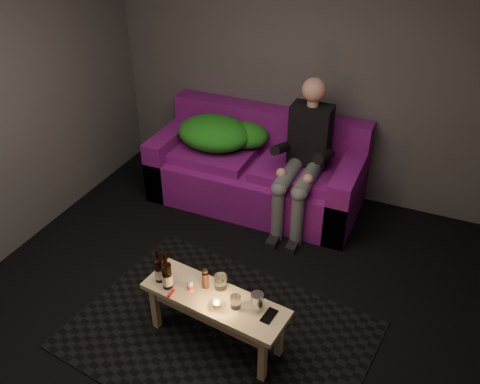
# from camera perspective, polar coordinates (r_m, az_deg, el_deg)

# --- Properties ---
(floor) EXTENTS (4.50, 4.50, 0.00)m
(floor) POSITION_cam_1_polar(r_m,az_deg,el_deg) (3.99, -4.00, -14.98)
(floor) COLOR black
(floor) RESTS_ON ground
(room) EXTENTS (4.50, 4.50, 4.50)m
(room) POSITION_cam_1_polar(r_m,az_deg,el_deg) (3.36, -1.41, 9.97)
(room) COLOR silver
(room) RESTS_ON ground
(rug) EXTENTS (2.30, 1.81, 0.01)m
(rug) POSITION_cam_1_polar(r_m,az_deg,el_deg) (3.93, -2.37, -15.70)
(rug) COLOR black
(rug) RESTS_ON floor
(sofa) EXTENTS (2.08, 0.94, 0.89)m
(sofa) POSITION_cam_1_polar(r_m,az_deg,el_deg) (5.18, 2.02, 2.36)
(sofa) COLOR #680E6D
(sofa) RESTS_ON floor
(green_blanket) EXTENTS (0.91, 0.62, 0.31)m
(green_blanket) POSITION_cam_1_polar(r_m,az_deg,el_deg) (5.15, -2.25, 6.61)
(green_blanket) COLOR #167C1B
(green_blanket) RESTS_ON sofa
(person) EXTENTS (0.37, 0.86, 1.39)m
(person) POSITION_cam_1_polar(r_m,az_deg,el_deg) (4.70, 7.19, 4.26)
(person) COLOR black
(person) RESTS_ON sofa
(coffee_table) EXTENTS (1.09, 0.47, 0.43)m
(coffee_table) POSITION_cam_1_polar(r_m,az_deg,el_deg) (3.64, -2.84, -12.59)
(coffee_table) COLOR tan
(coffee_table) RESTS_ON rug
(beer_bottle_a) EXTENTS (0.07, 0.07, 0.28)m
(beer_bottle_a) POSITION_cam_1_polar(r_m,az_deg,el_deg) (3.69, -9.08, -8.56)
(beer_bottle_a) COLOR black
(beer_bottle_a) RESTS_ON coffee_table
(beer_bottle_b) EXTENTS (0.07, 0.07, 0.30)m
(beer_bottle_b) POSITION_cam_1_polar(r_m,az_deg,el_deg) (3.62, -8.22, -9.21)
(beer_bottle_b) COLOR black
(beer_bottle_b) RESTS_ON coffee_table
(salt_shaker) EXTENTS (0.05, 0.05, 0.09)m
(salt_shaker) POSITION_cam_1_polar(r_m,az_deg,el_deg) (3.62, -5.61, -10.38)
(salt_shaker) COLOR silver
(salt_shaker) RESTS_ON coffee_table
(pepper_mill) EXTENTS (0.06, 0.06, 0.13)m
(pepper_mill) POSITION_cam_1_polar(r_m,az_deg,el_deg) (3.62, -3.89, -9.85)
(pepper_mill) COLOR black
(pepper_mill) RESTS_ON coffee_table
(tumbler_back) EXTENTS (0.09, 0.09, 0.11)m
(tumbler_back) POSITION_cam_1_polar(r_m,az_deg,el_deg) (3.62, -2.17, -10.04)
(tumbler_back) COLOR white
(tumbler_back) RESTS_ON coffee_table
(tealight) EXTENTS (0.06, 0.06, 0.05)m
(tealight) POSITION_cam_1_polar(r_m,az_deg,el_deg) (3.51, -2.63, -12.44)
(tealight) COLOR white
(tealight) RESTS_ON coffee_table
(tumbler_front) EXTENTS (0.10, 0.10, 0.09)m
(tumbler_front) POSITION_cam_1_polar(r_m,az_deg,el_deg) (3.49, -0.50, -12.21)
(tumbler_front) COLOR white
(tumbler_front) RESTS_ON coffee_table
(steel_cup) EXTENTS (0.11, 0.11, 0.12)m
(steel_cup) POSITION_cam_1_polar(r_m,az_deg,el_deg) (3.47, 1.93, -12.15)
(steel_cup) COLOR silver
(steel_cup) RESTS_ON coffee_table
(smartphone) EXTENTS (0.09, 0.15, 0.01)m
(smartphone) POSITION_cam_1_polar(r_m,az_deg,el_deg) (3.47, 3.29, -13.71)
(smartphone) COLOR black
(smartphone) RESTS_ON coffee_table
(red_lighter) EXTENTS (0.02, 0.07, 0.01)m
(red_lighter) POSITION_cam_1_polar(r_m,az_deg,el_deg) (3.64, -7.74, -11.20)
(red_lighter) COLOR red
(red_lighter) RESTS_ON coffee_table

